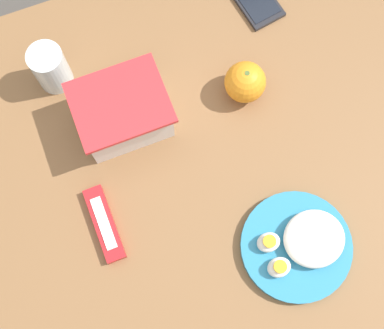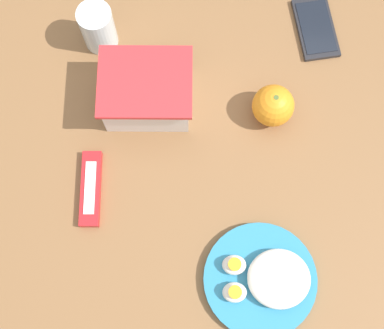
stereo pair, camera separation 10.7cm
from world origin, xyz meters
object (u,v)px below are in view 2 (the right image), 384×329
Objects in this scene: food_container at (147,93)px; cell_phone at (316,28)px; orange_fruit at (273,106)px; rice_plate at (265,279)px; candy_bar at (91,189)px; drinking_glass at (98,28)px.

cell_phone is (0.37, 0.17, -0.04)m from food_container.
orange_fruit reaches higher than rice_plate.
candy_bar is (-0.35, 0.18, -0.01)m from rice_plate.
food_container is at bearing 122.13° from rice_plate.
orange_fruit is 0.41m from candy_bar.
drinking_glass is at bearing 155.09° from orange_fruit.
orange_fruit is at bearing 24.51° from candy_bar.
drinking_glass is (-0.11, 0.14, 0.01)m from food_container.
orange_fruit is 0.40× the size of rice_plate.
candy_bar is 1.43× the size of drinking_glass.
orange_fruit is 0.41m from drinking_glass.
candy_bar is 0.34m from drinking_glass.
cell_phone is at bearing 25.50° from food_container.
drinking_glass is (-0.37, 0.17, 0.01)m from orange_fruit.
rice_plate is at bearing -56.54° from drinking_glass.
cell_phone is (0.48, 0.37, -0.00)m from candy_bar.
candy_bar is 0.60m from cell_phone.
food_container is at bearing 174.25° from orange_fruit.
food_container is at bearing -154.50° from cell_phone.
candy_bar is at bearing -90.65° from drinking_glass.
food_container reaches higher than cell_phone.
orange_fruit is at bearing -118.05° from cell_phone.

